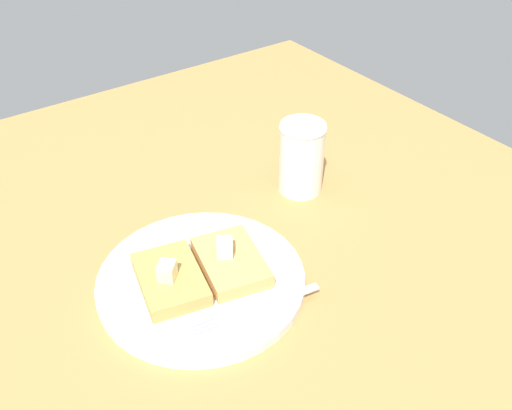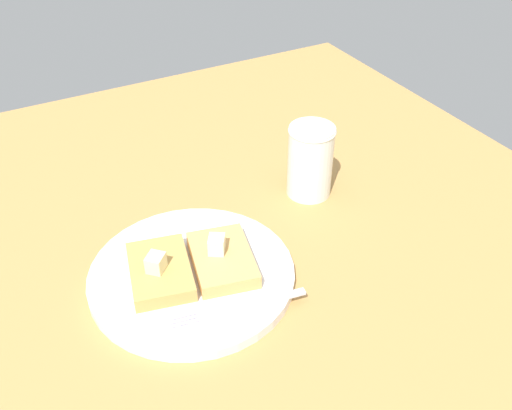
# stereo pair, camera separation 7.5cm
# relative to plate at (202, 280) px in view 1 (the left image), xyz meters

# --- Properties ---
(table_surface) EXTENTS (1.17, 1.17, 0.03)m
(table_surface) POSITION_rel_plate_xyz_m (-0.00, -0.02, -0.02)
(table_surface) COLOR #AA7D44
(table_surface) RESTS_ON ground
(plate) EXTENTS (0.25, 0.25, 0.01)m
(plate) POSITION_rel_plate_xyz_m (0.00, 0.00, 0.00)
(plate) COLOR silver
(plate) RESTS_ON table_surface
(toast_slice_left) EXTENTS (0.09, 0.12, 0.02)m
(toast_slice_left) POSITION_rel_plate_xyz_m (-0.04, 0.01, 0.02)
(toast_slice_left) COLOR tan
(toast_slice_left) RESTS_ON plate
(toast_slice_middle) EXTENTS (0.09, 0.12, 0.02)m
(toast_slice_middle) POSITION_rel_plate_xyz_m (0.04, -0.01, 0.02)
(toast_slice_middle) COLOR tan
(toast_slice_middle) RESTS_ON plate
(butter_pat_primary) EXTENTS (0.03, 0.03, 0.02)m
(butter_pat_primary) POSITION_rel_plate_xyz_m (-0.04, 0.00, 0.04)
(butter_pat_primary) COLOR #F1EAAD
(butter_pat_primary) RESTS_ON toast_slice_left
(butter_pat_secondary) EXTENTS (0.03, 0.03, 0.02)m
(butter_pat_secondary) POSITION_rel_plate_xyz_m (0.03, -0.00, 0.04)
(butter_pat_secondary) COLOR #F2EDC5
(butter_pat_secondary) RESTS_ON toast_slice_middle
(fork) EXTENTS (0.16, 0.04, 0.00)m
(fork) POSITION_rel_plate_xyz_m (0.01, -0.08, 0.01)
(fork) COLOR silver
(fork) RESTS_ON plate
(syrup_jar) EXTENTS (0.07, 0.07, 0.11)m
(syrup_jar) POSITION_rel_plate_xyz_m (0.22, 0.09, 0.04)
(syrup_jar) COLOR #431B06
(syrup_jar) RESTS_ON table_surface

